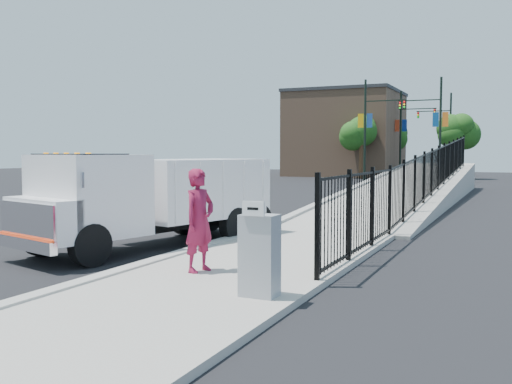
% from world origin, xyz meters
% --- Properties ---
extents(ground, '(120.00, 120.00, 0.00)m').
position_xyz_m(ground, '(0.00, 0.00, 0.00)').
color(ground, black).
rests_on(ground, ground).
extents(sidewalk, '(3.55, 12.00, 0.12)m').
position_xyz_m(sidewalk, '(1.93, -2.00, 0.06)').
color(sidewalk, '#9E998E').
rests_on(sidewalk, ground).
extents(curb, '(0.30, 12.00, 0.16)m').
position_xyz_m(curb, '(0.00, -2.00, 0.08)').
color(curb, '#ADAAA3').
rests_on(curb, ground).
extents(ramp, '(3.95, 24.06, 3.19)m').
position_xyz_m(ramp, '(2.12, 16.00, 0.00)').
color(ramp, '#9E998E').
rests_on(ramp, ground).
extents(iron_fence, '(0.10, 28.00, 1.80)m').
position_xyz_m(iron_fence, '(3.55, 12.00, 0.90)').
color(iron_fence, black).
rests_on(iron_fence, ground).
extents(truck, '(3.80, 7.04, 2.30)m').
position_xyz_m(truck, '(-1.45, 0.20, 1.30)').
color(truck, black).
rests_on(truck, ground).
extents(worker, '(0.59, 0.77, 1.89)m').
position_xyz_m(worker, '(1.36, -2.22, 1.07)').
color(worker, maroon).
rests_on(worker, sidewalk).
extents(utility_cabinet, '(0.55, 0.40, 1.25)m').
position_xyz_m(utility_cabinet, '(3.10, -3.40, 0.75)').
color(utility_cabinet, gray).
rests_on(utility_cabinet, sidewalk).
extents(arrow_sign, '(0.35, 0.04, 0.22)m').
position_xyz_m(arrow_sign, '(3.10, -3.62, 1.48)').
color(arrow_sign, white).
rests_on(arrow_sign, utility_cabinet).
extents(debris, '(0.32, 0.32, 0.08)m').
position_xyz_m(debris, '(0.82, 1.02, 0.16)').
color(debris, silver).
rests_on(debris, sidewalk).
extents(light_pole_0, '(3.77, 0.22, 8.00)m').
position_xyz_m(light_pole_0, '(-4.15, 33.43, 4.36)').
color(light_pole_0, black).
rests_on(light_pole_0, ground).
extents(light_pole_1, '(3.78, 0.22, 8.00)m').
position_xyz_m(light_pole_1, '(0.84, 34.21, 4.36)').
color(light_pole_1, black).
rests_on(light_pole_1, ground).
extents(light_pole_2, '(3.78, 0.22, 8.00)m').
position_xyz_m(light_pole_2, '(-3.17, 43.04, 4.36)').
color(light_pole_2, black).
rests_on(light_pole_2, ground).
extents(light_pole_3, '(3.78, 0.22, 8.00)m').
position_xyz_m(light_pole_3, '(0.27, 46.64, 4.36)').
color(light_pole_3, black).
rests_on(light_pole_3, ground).
extents(tree_0, '(2.72, 2.72, 5.36)m').
position_xyz_m(tree_0, '(-5.79, 37.57, 3.95)').
color(tree_0, '#382314').
rests_on(tree_0, ground).
extents(tree_1, '(2.40, 2.40, 5.20)m').
position_xyz_m(tree_1, '(1.62, 40.36, 3.93)').
color(tree_1, '#382314').
rests_on(tree_1, ground).
extents(tree_2, '(2.90, 2.90, 5.45)m').
position_xyz_m(tree_2, '(-5.07, 47.49, 3.96)').
color(tree_2, '#382314').
rests_on(tree_2, ground).
extents(building, '(10.00, 10.00, 8.00)m').
position_xyz_m(building, '(-9.00, 44.00, 4.00)').
color(building, '#8C664C').
rests_on(building, ground).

